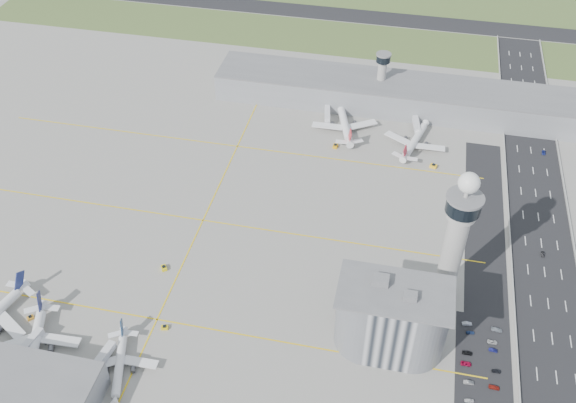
% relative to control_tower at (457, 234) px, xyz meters
% --- Properties ---
extents(ground, '(1000.00, 1000.00, 0.00)m').
position_rel_control_tower_xyz_m(ground, '(-72.00, -8.00, -35.04)').
color(ground, '#9B9890').
extents(grass_strip_0, '(480.00, 50.00, 0.08)m').
position_rel_control_tower_xyz_m(grass_strip_0, '(-92.00, 217.00, -35.00)').
color(grass_strip_0, '#3D5126').
rests_on(grass_strip_0, ground).
extents(runway, '(480.00, 22.00, 0.10)m').
position_rel_control_tower_xyz_m(runway, '(-92.00, 254.00, -34.98)').
color(runway, black).
rests_on(runway, ground).
extents(highway, '(28.00, 500.00, 0.10)m').
position_rel_control_tower_xyz_m(highway, '(43.00, -8.00, -34.99)').
color(highway, black).
rests_on(highway, ground).
extents(barrier_left, '(0.60, 500.00, 1.20)m').
position_rel_control_tower_xyz_m(barrier_left, '(29.00, -8.00, -34.44)').
color(barrier_left, '#9E9E99').
rests_on(barrier_left, ground).
extents(landside_road, '(18.00, 260.00, 0.08)m').
position_rel_control_tower_xyz_m(landside_road, '(18.00, -18.00, -35.00)').
color(landside_road, black).
rests_on(landside_road, ground).
extents(parking_lot, '(20.00, 44.00, 0.10)m').
position_rel_control_tower_xyz_m(parking_lot, '(16.00, -30.00, -34.99)').
color(parking_lot, black).
rests_on(parking_lot, ground).
extents(taxiway_line_h_0, '(260.00, 0.60, 0.01)m').
position_rel_control_tower_xyz_m(taxiway_line_h_0, '(-112.00, -38.00, -35.04)').
color(taxiway_line_h_0, yellow).
rests_on(taxiway_line_h_0, ground).
extents(taxiway_line_h_1, '(260.00, 0.60, 0.01)m').
position_rel_control_tower_xyz_m(taxiway_line_h_1, '(-112.00, 22.00, -35.04)').
color(taxiway_line_h_1, yellow).
rests_on(taxiway_line_h_1, ground).
extents(taxiway_line_h_2, '(260.00, 0.60, 0.01)m').
position_rel_control_tower_xyz_m(taxiway_line_h_2, '(-112.00, 82.00, -35.04)').
color(taxiway_line_h_2, yellow).
rests_on(taxiway_line_h_2, ground).
extents(taxiway_line_v, '(0.60, 260.00, 0.01)m').
position_rel_control_tower_xyz_m(taxiway_line_v, '(-112.00, 22.00, -35.04)').
color(taxiway_line_v, yellow).
rests_on(taxiway_line_v, ground).
extents(control_tower, '(14.00, 14.00, 64.50)m').
position_rel_control_tower_xyz_m(control_tower, '(0.00, 0.00, 0.00)').
color(control_tower, '#ADAAA5').
rests_on(control_tower, ground).
extents(secondary_tower, '(8.60, 8.60, 31.90)m').
position_rel_control_tower_xyz_m(secondary_tower, '(-42.00, 142.00, -16.24)').
color(secondary_tower, '#ADAAA5').
rests_on(secondary_tower, ground).
extents(admin_building, '(42.00, 24.00, 33.50)m').
position_rel_control_tower_xyz_m(admin_building, '(-20.01, -30.00, -19.74)').
color(admin_building, '#B2B2B7').
rests_on(admin_building, ground).
extents(terminal_pier, '(210.00, 32.00, 15.80)m').
position_rel_control_tower_xyz_m(terminal_pier, '(-32.00, 140.00, -27.14)').
color(terminal_pier, gray).
rests_on(terminal_pier, ground).
extents(airplane_near_b, '(46.44, 50.26, 11.51)m').
position_rel_control_tower_xyz_m(airplane_near_b, '(-152.13, -61.81, -29.29)').
color(airplane_near_b, white).
rests_on(airplane_near_b, ground).
extents(airplane_near_c, '(37.84, 41.20, 9.55)m').
position_rel_control_tower_xyz_m(airplane_near_c, '(-116.79, -63.40, -30.26)').
color(airplane_near_c, white).
rests_on(airplane_near_c, ground).
extents(airplane_far_a, '(47.86, 52.26, 12.19)m').
position_rel_control_tower_xyz_m(airplane_far_a, '(-58.15, 111.66, -28.95)').
color(airplane_far_a, white).
rests_on(airplane_far_a, ground).
extents(airplane_far_b, '(43.26, 47.55, 11.25)m').
position_rel_control_tower_xyz_m(airplane_far_b, '(-18.45, 103.51, -29.42)').
color(airplane_far_b, white).
rests_on(airplane_far_b, ground).
extents(jet_bridge_near_1, '(5.39, 14.31, 5.70)m').
position_rel_control_tower_xyz_m(jet_bridge_near_1, '(-155.00, -69.00, -32.19)').
color(jet_bridge_near_1, silver).
rests_on(jet_bridge_near_1, ground).
extents(jet_bridge_near_2, '(5.39, 14.31, 5.70)m').
position_rel_control_tower_xyz_m(jet_bridge_near_2, '(-125.00, -69.00, -32.19)').
color(jet_bridge_near_2, silver).
rests_on(jet_bridge_near_2, ground).
extents(jet_bridge_far_0, '(5.39, 14.31, 5.70)m').
position_rel_control_tower_xyz_m(jet_bridge_far_0, '(-70.00, 124.00, -32.19)').
color(jet_bridge_far_0, silver).
rests_on(jet_bridge_far_0, ground).
extents(jet_bridge_far_1, '(5.39, 14.31, 5.70)m').
position_rel_control_tower_xyz_m(jet_bridge_far_1, '(-20.00, 124.00, -32.19)').
color(jet_bridge_far_1, silver).
rests_on(jet_bridge_far_1, ground).
extents(tug_1, '(3.26, 3.29, 1.59)m').
position_rel_control_tower_xyz_m(tug_1, '(-161.96, -48.47, -34.24)').
color(tug_1, orange).
rests_on(tug_1, ground).
extents(tug_2, '(3.11, 2.46, 1.60)m').
position_rel_control_tower_xyz_m(tug_2, '(-107.37, -41.58, -34.24)').
color(tug_2, yellow).
rests_on(tug_2, ground).
extents(tug_3, '(3.52, 3.83, 1.84)m').
position_rel_control_tower_xyz_m(tug_3, '(-118.93, -11.35, -34.12)').
color(tug_3, yellow).
rests_on(tug_3, ground).
extents(tug_4, '(2.61, 3.57, 1.96)m').
position_rel_control_tower_xyz_m(tug_4, '(-60.04, 92.48, -34.06)').
color(tug_4, orange).
rests_on(tug_4, ground).
extents(tug_5, '(4.01, 3.28, 2.02)m').
position_rel_control_tower_xyz_m(tug_5, '(-7.59, 85.97, -34.03)').
color(tug_5, yellow).
rests_on(tug_5, ground).
extents(car_lot_0, '(3.62, 1.89, 1.18)m').
position_rel_control_tower_xyz_m(car_lot_0, '(11.24, -49.06, -34.45)').
color(car_lot_0, silver).
rests_on(car_lot_0, ground).
extents(car_lot_1, '(3.91, 1.64, 1.26)m').
position_rel_control_tower_xyz_m(car_lot_1, '(10.99, -41.52, -34.41)').
color(car_lot_1, gray).
rests_on(car_lot_1, ground).
extents(car_lot_2, '(4.09, 1.95, 1.13)m').
position_rel_control_tower_xyz_m(car_lot_2, '(9.97, -33.37, -34.48)').
color(car_lot_2, '#AE0B37').
rests_on(car_lot_2, ground).
extents(car_lot_3, '(3.96, 1.78, 1.13)m').
position_rel_control_tower_xyz_m(car_lot_3, '(10.45, -28.33, -34.48)').
color(car_lot_3, black).
rests_on(car_lot_3, ground).
extents(car_lot_4, '(3.47, 1.86, 1.12)m').
position_rel_control_tower_xyz_m(car_lot_4, '(11.51, -18.22, -34.48)').
color(car_lot_4, navy).
rests_on(car_lot_4, ground).
extents(car_lot_5, '(4.11, 2.02, 1.30)m').
position_rel_control_tower_xyz_m(car_lot_5, '(10.19, -14.14, -34.39)').
color(car_lot_5, '#AEB3C2').
rests_on(car_lot_5, ground).
extents(car_lot_7, '(4.04, 1.74, 1.16)m').
position_rel_control_tower_xyz_m(car_lot_7, '(20.15, -41.61, -34.46)').
color(car_lot_7, maroon).
rests_on(car_lot_7, ground).
extents(car_lot_8, '(3.49, 1.67, 1.15)m').
position_rel_control_tower_xyz_m(car_lot_8, '(21.07, -34.33, -34.47)').
color(car_lot_8, black).
rests_on(car_lot_8, ground).
extents(car_lot_9, '(3.39, 1.39, 1.09)m').
position_rel_control_tower_xyz_m(car_lot_9, '(20.15, -24.93, -34.49)').
color(car_lot_9, navy).
rests_on(car_lot_9, ground).
extents(car_lot_10, '(3.91, 1.80, 1.09)m').
position_rel_control_tower_xyz_m(car_lot_10, '(19.96, -21.10, -34.50)').
color(car_lot_10, '#BDBDBD').
rests_on(car_lot_10, ground).
extents(car_lot_11, '(4.39, 2.03, 1.24)m').
position_rel_control_tower_xyz_m(car_lot_11, '(21.76, -14.64, -34.42)').
color(car_lot_11, '#8D96A0').
rests_on(car_lot_11, ground).
extents(car_hw_1, '(1.18, 3.37, 1.11)m').
position_rel_control_tower_xyz_m(car_hw_1, '(42.93, 32.41, -34.49)').
color(car_hw_1, black).
rests_on(car_hw_1, ground).
extents(car_hw_2, '(2.31, 4.19, 1.11)m').
position_rel_control_tower_xyz_m(car_hw_2, '(49.43, 110.54, -34.49)').
color(car_hw_2, navy).
rests_on(car_hw_2, ground).
extents(car_hw_4, '(1.55, 3.39, 1.13)m').
position_rel_control_tower_xyz_m(car_hw_4, '(36.52, 173.94, -34.48)').
color(car_hw_4, gray).
rests_on(car_hw_4, ground).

